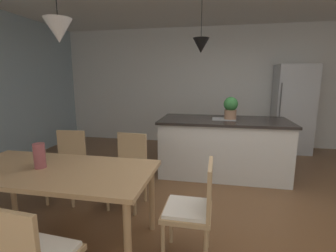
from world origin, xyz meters
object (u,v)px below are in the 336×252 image
Objects in this scene: dining_table at (55,176)px; vase_on_dining_table at (39,156)px; chair_far_right at (128,167)px; chair_kitchen_end at (193,208)px; kitchen_island at (223,146)px; potted_plant_on_island at (231,108)px; chair_far_left at (67,163)px; refrigerator at (292,109)px.

dining_table is 7.86× the size of vase_on_dining_table.
chair_far_right is 1.17m from chair_kitchen_end.
dining_table is 0.91m from chair_far_right.
kitchen_island is 0.64m from potted_plant_on_island.
chair_kitchen_end is 1.46m from vase_on_dining_table.
chair_far_left is at bearing 180.00° from chair_far_right.
refrigerator reaches higher than chair_kitchen_end.
dining_table is 2.08× the size of chair_far_left.
chair_far_right is at bearing -132.25° from refrigerator.
chair_kitchen_end is 1.86m from chair_far_left.
potted_plant_on_island is (1.65, 2.05, 0.44)m from dining_table.
chair_kitchen_end is at bearing -0.02° from vase_on_dining_table.
potted_plant_on_island is (1.24, 1.25, 0.62)m from chair_far_right.
vase_on_dining_table is (-1.79, -2.05, -0.25)m from potted_plant_on_island.
dining_table is at bearing -117.33° from chair_far_right.
chair_far_right is 1.00× the size of chair_far_left.
refrigerator is (1.73, 3.65, 0.44)m from chair_kitchen_end.
potted_plant_on_island is (0.10, -0.00, 0.63)m from kitchen_island.
vase_on_dining_table is at bearing -71.21° from chair_far_left.
kitchen_island is (1.56, 2.05, -0.19)m from dining_table.
potted_plant_on_island is (0.38, 2.05, 0.62)m from chair_kitchen_end.
chair_kitchen_end is (1.27, -0.00, -0.18)m from dining_table.
chair_far_right is at bearing -0.00° from chair_far_left.
dining_table is at bearing -129.46° from refrigerator.
refrigerator reaches higher than kitchen_island.
kitchen_island is (1.96, 1.25, -0.01)m from chair_far_left.
kitchen_island is 1.10× the size of refrigerator.
chair_far_left is at bearing 154.73° from chair_kitchen_end.
chair_far_right is 0.48× the size of refrigerator.
kitchen_island is 5.63× the size of potted_plant_on_island.
chair_kitchen_end is 3.78× the size of vase_on_dining_table.
chair_far_right and chair_far_left have the same top height.
potted_plant_on_island is (2.06, 1.25, 0.62)m from chair_far_left.
potted_plant_on_island reaches higher than dining_table.
refrigerator is 2.10m from potted_plant_on_island.
vase_on_dining_table is at bearing -131.16° from potted_plant_on_island.
chair_kitchen_end is 2.07m from kitchen_island.
potted_plant_on_island is at bearing 79.54° from chair_kitchen_end.
chair_far_left is at bearing -140.08° from refrigerator.
kitchen_island is 2.68m from vase_on_dining_table.
kitchen_island is at bearing 180.00° from potted_plant_on_island.
chair_far_right is at bearing 137.38° from chair_kitchen_end.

